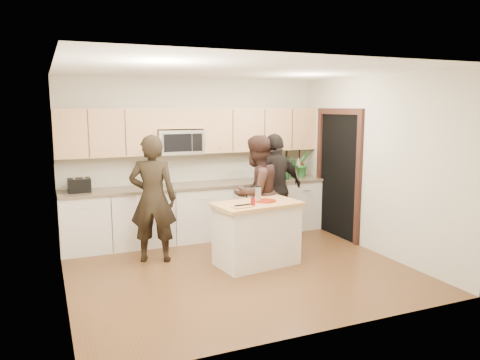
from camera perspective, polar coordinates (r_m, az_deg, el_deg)
name	(u,v)px	position (r m, az deg, el deg)	size (l,w,h in m)	color
floor	(239,269)	(6.59, -0.17, -10.82)	(4.50, 4.50, 0.00)	#52331C
room_shell	(239,144)	(6.22, -0.18, 4.35)	(4.52, 4.02, 2.71)	#B8B29D
back_cabinetry	(200,211)	(7.98, -4.90, -3.80)	(4.50, 0.66, 0.94)	beige
upper_cabinetry	(198,130)	(7.95, -5.13, 6.13)	(4.50, 0.33, 0.75)	tan
microwave	(179,142)	(7.82, -7.43, 4.63)	(0.76, 0.41, 0.40)	silver
doorway	(338,170)	(8.15, 11.90, 1.20)	(0.06, 1.25, 2.20)	black
framed_picture	(293,157)	(8.90, 6.45, 2.77)	(0.30, 0.03, 0.38)	black
dish_towel	(146,198)	(7.50, -11.40, -2.21)	(0.34, 0.60, 0.48)	white
island	(257,233)	(6.66, 2.04, -6.50)	(1.29, 0.86, 0.90)	beige
red_plate	(266,201)	(6.63, 3.13, -2.56)	(0.30, 0.30, 0.02)	maroon
box_grater	(258,193)	(6.56, 2.21, -1.62)	(0.08, 0.06, 0.22)	silver
drink_glass	(253,202)	(6.35, 1.58, -2.64)	(0.06, 0.06, 0.11)	maroon
cutting_board	(242,207)	(6.24, 0.23, -3.27)	(0.27, 0.16, 0.02)	tan
tongs	(243,205)	(6.26, 0.32, -3.07)	(0.25, 0.03, 0.02)	black
knife	(242,205)	(6.31, 0.19, -3.03)	(0.19, 0.02, 0.01)	silver
toaster	(79,185)	(7.50, -19.00, -0.62)	(0.33, 0.24, 0.22)	black
bottle_cluster	(289,168)	(8.57, 6.01, 1.44)	(0.66, 0.38, 0.42)	black
orchid	(303,163)	(8.71, 7.66, 2.01)	(0.27, 0.22, 0.50)	#327E37
woman_left	(153,199)	(6.82, -10.58, -2.27)	(0.67, 0.44, 1.84)	black
woman_center	(256,193)	(7.25, 2.00, -1.63)	(0.87, 0.68, 1.80)	black
woman_right	(276,188)	(7.71, 4.35, -1.01)	(1.05, 0.44, 1.80)	black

